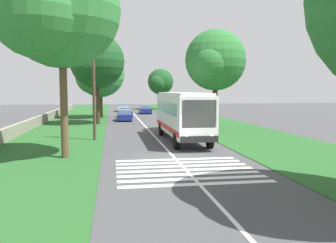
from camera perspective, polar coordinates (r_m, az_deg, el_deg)
The scene contains 17 objects.
ground at distance 20.64m, azimuth 1.19°, elevation -5.94°, with size 160.00×160.00×0.00m, color #424244.
grass_verge_left at distance 35.46m, azimuth -16.41°, elevation -1.49°, with size 120.00×8.00×0.04m, color #235623.
grass_verge_right at distance 37.08m, azimuth 9.60°, elevation -1.08°, with size 120.00×8.00×0.04m, color #235623.
centre_line at distance 35.34m, azimuth -3.11°, elevation -1.34°, with size 110.00×0.16×0.01m, color silver.
coach_bus at distance 27.70m, azimuth 2.24°, elevation 1.34°, with size 11.16×2.62×3.73m.
zebra_crossing at distance 17.83m, azimuth 2.87°, elevation -7.70°, with size 5.85×6.80×0.01m.
trailing_car_0 at distance 46.15m, azimuth -6.94°, elevation 0.96°, with size 4.30×1.78×1.43m.
trailing_car_1 at distance 52.11m, azimuth -6.73°, elevation 1.42°, with size 4.30×1.78×1.43m.
trailing_car_2 at distance 59.78m, azimuth -3.63°, elevation 1.91°, with size 4.30×1.78×1.43m.
trailing_car_3 at distance 66.09m, azimuth -7.41°, elevation 2.18°, with size 4.30×1.78×1.43m.
roadside_tree_left_0 at distance 21.55m, azimuth -17.33°, elevation 16.36°, with size 7.96×6.70×11.70m.
roadside_tree_left_1 at distance 41.95m, azimuth -11.36°, elevation 9.18°, with size 7.27×6.17×10.23m.
roadside_tree_left_2 at distance 51.29m, azimuth -10.91°, elevation 7.28°, with size 8.38×6.64×9.50m.
roadside_tree_right_1 at distance 33.91m, azimuth 7.34°, elevation 9.43°, with size 6.48×5.64×9.47m.
roadside_tree_right_2 at distance 72.37m, azimuth -1.31°, elevation 6.26°, with size 6.02×5.17×8.13m.
utility_pole at distance 28.36m, azimuth -11.74°, elevation 5.27°, with size 0.24×1.40×7.82m.
roadside_wall at distance 40.88m, azimuth -20.26°, elevation -0.01°, with size 70.00×0.40×1.02m, color gray.
Camera 1 is at (-19.94, 3.58, 3.94)m, focal length 38.25 mm.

